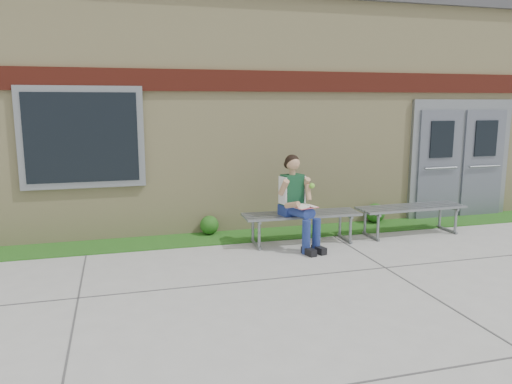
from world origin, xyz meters
name	(u,v)px	position (x,y,z in m)	size (l,w,h in m)	color
ground	(334,288)	(0.00, 0.00, 0.00)	(80.00, 80.00, 0.00)	#9E9E99
grass_strip	(271,234)	(0.00, 2.60, 0.01)	(16.00, 0.80, 0.02)	#254D14
school_building	(227,109)	(0.00, 5.99, 2.10)	(16.20, 6.22, 4.20)	beige
bench_left	(302,220)	(0.33, 1.98, 0.38)	(1.91, 0.59, 0.49)	gray
bench_right	(411,213)	(2.33, 1.98, 0.38)	(1.91, 0.58, 0.49)	gray
girl	(298,200)	(0.17, 1.77, 0.76)	(0.58, 0.90, 1.45)	navy
shrub_mid	(209,225)	(-1.02, 2.85, 0.18)	(0.32, 0.32, 0.32)	#254D14
shrub_east	(375,213)	(2.14, 2.85, 0.20)	(0.36, 0.36, 0.36)	#254D14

